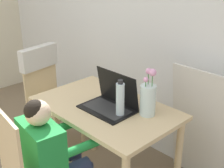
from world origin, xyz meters
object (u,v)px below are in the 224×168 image
(flower_vase, at_px, (148,98))
(water_bottle, at_px, (120,99))
(chair_spare, at_px, (45,81))
(person_seated, at_px, (50,151))
(laptop, at_px, (111,100))

(flower_vase, height_order, water_bottle, flower_vase)
(chair_spare, bearing_deg, flower_vase, -96.44)
(person_seated, xyz_separation_m, water_bottle, (0.14, 0.47, 0.25))
(laptop, bearing_deg, person_seated, -93.19)
(person_seated, height_order, water_bottle, water_bottle)
(person_seated, relative_size, laptop, 2.59)
(chair_spare, relative_size, person_seated, 0.98)
(flower_vase, bearing_deg, laptop, -155.37)
(person_seated, bearing_deg, flower_vase, -105.75)
(flower_vase, xyz_separation_m, water_bottle, (-0.11, -0.15, -0.00))
(water_bottle, bearing_deg, person_seated, -107.27)
(chair_spare, xyz_separation_m, laptop, (0.96, -0.07, 0.16))
(chair_spare, xyz_separation_m, person_seated, (0.94, -0.57, -0.03))
(person_seated, height_order, flower_vase, flower_vase)
(laptop, distance_m, water_bottle, 0.15)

